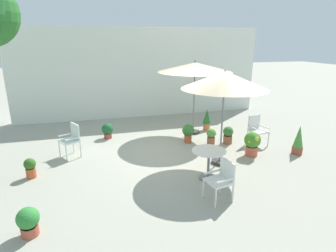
% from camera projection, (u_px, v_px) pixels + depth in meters
% --- Properties ---
extents(ground_plane, '(60.00, 60.00, 0.00)m').
position_uv_depth(ground_plane, '(170.00, 153.00, 8.02)').
color(ground_plane, '#9F9D8D').
extents(villa_facade, '(10.20, 0.30, 3.65)m').
position_uv_depth(villa_facade, '(142.00, 73.00, 11.47)').
color(villa_facade, silver).
rests_on(villa_facade, ground).
extents(patio_umbrella_0, '(2.13, 2.13, 2.47)m').
position_uv_depth(patio_umbrella_0, '(225.00, 81.00, 6.71)').
color(patio_umbrella_0, '#2D2D2D').
rests_on(patio_umbrella_0, ground).
extents(patio_umbrella_1, '(2.46, 2.46, 2.49)m').
position_uv_depth(patio_umbrella_1, '(195.00, 68.00, 9.07)').
color(patio_umbrella_1, '#2D2D2D').
rests_on(patio_umbrella_1, ground).
extents(cafe_table_0, '(0.79, 0.79, 0.71)m').
position_uv_depth(cafe_table_0, '(209.00, 159.00, 6.39)').
color(cafe_table_0, white).
rests_on(cafe_table_0, ground).
extents(patio_chair_0, '(0.54, 0.54, 0.83)m').
position_uv_depth(patio_chair_0, '(222.00, 178.00, 5.54)').
color(patio_chair_0, silver).
rests_on(patio_chair_0, ground).
extents(patio_chair_1, '(0.62, 0.63, 0.93)m').
position_uv_depth(patio_chair_1, '(72.00, 138.00, 7.63)').
color(patio_chair_1, silver).
rests_on(patio_chair_1, ground).
extents(patio_chair_2, '(0.53, 0.56, 0.92)m').
position_uv_depth(patio_chair_2, '(257.00, 128.00, 8.54)').
color(patio_chair_2, white).
rests_on(patio_chair_2, ground).
extents(potted_plant_0, '(0.29, 0.29, 0.52)m').
position_uv_depth(potted_plant_0, '(211.00, 136.00, 8.58)').
color(potted_plant_0, brown).
rests_on(potted_plant_0, ground).
extents(potted_plant_1, '(0.32, 0.32, 0.55)m').
position_uv_depth(potted_plant_1, '(228.00, 135.00, 8.68)').
color(potted_plant_1, '#94563C').
rests_on(potted_plant_1, ground).
extents(potted_plant_2, '(0.46, 0.47, 0.69)m').
position_uv_depth(potted_plant_2, '(252.00, 143.00, 7.72)').
color(potted_plant_2, '#C15941').
rests_on(potted_plant_2, ground).
extents(potted_plant_3, '(0.30, 0.30, 0.76)m').
position_uv_depth(potted_plant_3, '(207.00, 119.00, 9.96)').
color(potted_plant_3, '#C57041').
rests_on(potted_plant_3, ground).
extents(potted_plant_4, '(0.27, 0.27, 0.48)m').
position_uv_depth(potted_plant_4, '(30.00, 167.00, 6.50)').
color(potted_plant_4, '#C1572F').
rests_on(potted_plant_4, ground).
extents(potted_plant_5, '(0.29, 0.29, 0.84)m').
position_uv_depth(potted_plant_5, '(298.00, 140.00, 7.83)').
color(potted_plant_5, brown).
rests_on(potted_plant_5, ground).
extents(potted_plant_6, '(0.38, 0.38, 0.52)m').
position_uv_depth(potted_plant_6, '(108.00, 130.00, 9.13)').
color(potted_plant_6, '#9A433A').
rests_on(potted_plant_6, ground).
extents(potted_plant_7, '(0.37, 0.37, 0.60)m').
position_uv_depth(potted_plant_7, '(188.00, 132.00, 8.71)').
color(potted_plant_7, '#B15032').
rests_on(potted_plant_7, ground).
extents(potted_plant_8, '(0.37, 0.37, 0.51)m').
position_uv_depth(potted_plant_8, '(28.00, 221.00, 4.55)').
color(potted_plant_8, '#AF533E').
rests_on(potted_plant_8, ground).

